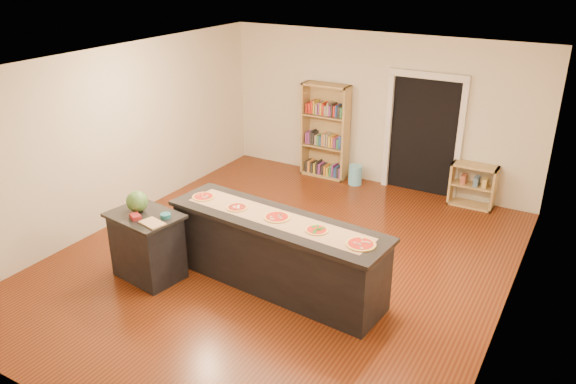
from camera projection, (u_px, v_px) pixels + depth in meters
The scene contains 17 objects.
room at pixel (281, 170), 7.52m from camera, with size 6.00×7.00×2.80m.
doorway at pixel (424, 129), 9.94m from camera, with size 1.40×0.09×2.21m.
kitchen_island at pixel (277, 253), 7.27m from camera, with size 3.01×0.82×0.99m.
side_counter at pixel (148, 245), 7.51m from camera, with size 0.94×0.69×0.93m.
bookshelf at pixel (325, 131), 10.76m from camera, with size 0.91×0.32×1.82m, color tan.
low_shelf at pixel (473, 185), 9.66m from camera, with size 0.76×0.32×0.76m, color tan.
waste_bin at pixel (355, 175), 10.65m from camera, with size 0.26×0.26×0.37m, color #68C0E9.
kraft_paper at pixel (277, 218), 7.08m from camera, with size 2.61×0.47×0.00m, color #99764F.
watermelon at pixel (137, 201), 7.36m from camera, with size 0.28×0.28×0.28m, color #144214.
cutting_board at pixel (152, 223), 7.07m from camera, with size 0.31×0.21×0.02m, color tan.
package_red at pixel (135, 217), 7.20m from camera, with size 0.16×0.11×0.06m, color maroon.
package_teal at pixel (166, 216), 7.23m from camera, with size 0.14×0.14×0.05m, color #195966.
pizza_a at pixel (204, 197), 7.67m from camera, with size 0.30×0.30×0.02m.
pizza_b at pixel (237, 207), 7.35m from camera, with size 0.28×0.28×0.02m.
pizza_c at pixel (277, 217), 7.08m from camera, with size 0.32×0.32×0.02m.
pizza_d at pixel (317, 230), 6.75m from camera, with size 0.29×0.29×0.02m.
pizza_e at pixel (361, 244), 6.43m from camera, with size 0.34×0.34×0.02m.
Camera 1 is at (3.60, -6.03, 4.10)m, focal length 35.00 mm.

